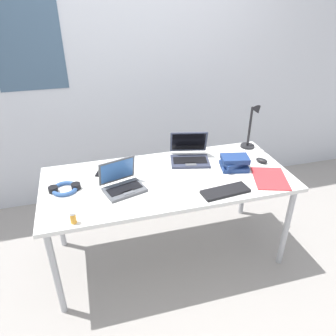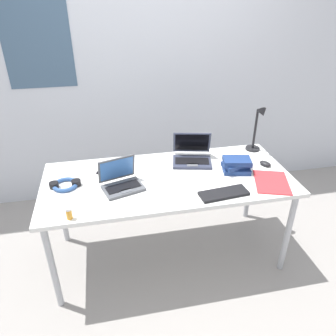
{
  "view_description": "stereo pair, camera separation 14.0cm",
  "coord_description": "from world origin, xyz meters",
  "px_view_note": "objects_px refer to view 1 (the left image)",
  "views": [
    {
      "loc": [
        -0.54,
        -1.94,
        1.97
      ],
      "look_at": [
        0.0,
        0.0,
        0.82
      ],
      "focal_mm": 34.65,
      "sensor_mm": 36.0,
      "label": 1
    },
    {
      "loc": [
        -0.41,
        -1.98,
        1.97
      ],
      "look_at": [
        0.0,
        0.0,
        0.82
      ],
      "focal_mm": 34.65,
      "sensor_mm": 36.0,
      "label": 2
    }
  ],
  "objects_px": {
    "laptop_far_corner": "(122,184)",
    "laptop_back_left": "(190,155)",
    "cell_phone": "(102,172)",
    "computer_mouse": "(262,160)",
    "book_stack": "(235,163)",
    "desk_lamp": "(252,127)",
    "pill_bottle": "(73,217)",
    "external_keyboard": "(225,191)",
    "headphones": "(65,188)",
    "paper_folder_near_mouse": "(270,178)"
  },
  "relations": [
    {
      "from": "pill_bottle",
      "to": "laptop_far_corner",
      "type": "bearing_deg",
      "value": 40.69
    },
    {
      "from": "desk_lamp",
      "to": "cell_phone",
      "type": "distance_m",
      "value": 1.27
    },
    {
      "from": "desk_lamp",
      "to": "laptop_far_corner",
      "type": "xyz_separation_m",
      "value": [
        -1.14,
        -0.34,
        -0.16
      ]
    },
    {
      "from": "headphones",
      "to": "paper_folder_near_mouse",
      "type": "distance_m",
      "value": 1.45
    },
    {
      "from": "laptop_far_corner",
      "to": "laptop_back_left",
      "type": "xyz_separation_m",
      "value": [
        0.58,
        0.27,
        0.0
      ]
    },
    {
      "from": "laptop_far_corner",
      "to": "external_keyboard",
      "type": "height_order",
      "value": "laptop_far_corner"
    },
    {
      "from": "book_stack",
      "to": "paper_folder_near_mouse",
      "type": "height_order",
      "value": "book_stack"
    },
    {
      "from": "laptop_back_left",
      "to": "pill_bottle",
      "type": "xyz_separation_m",
      "value": [
        -0.91,
        -0.56,
        -0.0
      ]
    },
    {
      "from": "cell_phone",
      "to": "computer_mouse",
      "type": "bearing_deg",
      "value": 13.84
    },
    {
      "from": "external_keyboard",
      "to": "headphones",
      "type": "height_order",
      "value": "headphones"
    },
    {
      "from": "laptop_back_left",
      "to": "external_keyboard",
      "type": "relative_size",
      "value": 1.07
    },
    {
      "from": "headphones",
      "to": "computer_mouse",
      "type": "bearing_deg",
      "value": -0.12
    },
    {
      "from": "computer_mouse",
      "to": "pill_bottle",
      "type": "height_order",
      "value": "pill_bottle"
    },
    {
      "from": "laptop_far_corner",
      "to": "pill_bottle",
      "type": "distance_m",
      "value": 0.44
    },
    {
      "from": "external_keyboard",
      "to": "cell_phone",
      "type": "xyz_separation_m",
      "value": [
        -0.78,
        0.5,
        -0.01
      ]
    },
    {
      "from": "desk_lamp",
      "to": "pill_bottle",
      "type": "xyz_separation_m",
      "value": [
        -1.47,
        -0.62,
        -0.16
      ]
    },
    {
      "from": "pill_bottle",
      "to": "cell_phone",
      "type": "bearing_deg",
      "value": 68.6
    },
    {
      "from": "computer_mouse",
      "to": "paper_folder_near_mouse",
      "type": "distance_m",
      "value": 0.25
    },
    {
      "from": "external_keyboard",
      "to": "cell_phone",
      "type": "relative_size",
      "value": 2.43
    },
    {
      "from": "desk_lamp",
      "to": "book_stack",
      "type": "bearing_deg",
      "value": -134.08
    },
    {
      "from": "laptop_back_left",
      "to": "cell_phone",
      "type": "relative_size",
      "value": 2.6
    },
    {
      "from": "computer_mouse",
      "to": "book_stack",
      "type": "distance_m",
      "value": 0.26
    },
    {
      "from": "laptop_far_corner",
      "to": "cell_phone",
      "type": "bearing_deg",
      "value": 113.7
    },
    {
      "from": "computer_mouse",
      "to": "paper_folder_near_mouse",
      "type": "xyz_separation_m",
      "value": [
        -0.07,
        -0.24,
        -0.01
      ]
    },
    {
      "from": "laptop_far_corner",
      "to": "book_stack",
      "type": "xyz_separation_m",
      "value": [
        0.86,
        0.05,
        0.01
      ]
    },
    {
      "from": "cell_phone",
      "to": "headphones",
      "type": "xyz_separation_m",
      "value": [
        -0.27,
        -0.18,
        0.01
      ]
    },
    {
      "from": "computer_mouse",
      "to": "cell_phone",
      "type": "xyz_separation_m",
      "value": [
        -1.23,
        0.18,
        -0.01
      ]
    },
    {
      "from": "cell_phone",
      "to": "pill_bottle",
      "type": "relative_size",
      "value": 1.72
    },
    {
      "from": "desk_lamp",
      "to": "cell_phone",
      "type": "height_order",
      "value": "desk_lamp"
    },
    {
      "from": "headphones",
      "to": "pill_bottle",
      "type": "distance_m",
      "value": 0.38
    },
    {
      "from": "laptop_far_corner",
      "to": "pill_bottle",
      "type": "xyz_separation_m",
      "value": [
        -0.33,
        -0.29,
        -0.0
      ]
    },
    {
      "from": "external_keyboard",
      "to": "desk_lamp",
      "type": "bearing_deg",
      "value": 43.77
    },
    {
      "from": "book_stack",
      "to": "cell_phone",
      "type": "bearing_deg",
      "value": 167.45
    },
    {
      "from": "laptop_far_corner",
      "to": "pill_bottle",
      "type": "height_order",
      "value": "laptop_far_corner"
    },
    {
      "from": "headphones",
      "to": "book_stack",
      "type": "bearing_deg",
      "value": -1.82
    },
    {
      "from": "laptop_back_left",
      "to": "computer_mouse",
      "type": "height_order",
      "value": "laptop_back_left"
    },
    {
      "from": "laptop_back_left",
      "to": "external_keyboard",
      "type": "height_order",
      "value": "laptop_back_left"
    },
    {
      "from": "laptop_back_left",
      "to": "cell_phone",
      "type": "height_order",
      "value": "laptop_back_left"
    },
    {
      "from": "cell_phone",
      "to": "pill_bottle",
      "type": "bearing_deg",
      "value": -89.19
    },
    {
      "from": "pill_bottle",
      "to": "paper_folder_near_mouse",
      "type": "height_order",
      "value": "pill_bottle"
    },
    {
      "from": "cell_phone",
      "to": "paper_folder_near_mouse",
      "type": "bearing_deg",
      "value": 2.27
    },
    {
      "from": "laptop_far_corner",
      "to": "desk_lamp",
      "type": "bearing_deg",
      "value": 16.39
    },
    {
      "from": "external_keyboard",
      "to": "paper_folder_near_mouse",
      "type": "bearing_deg",
      "value": 4.98
    },
    {
      "from": "laptop_back_left",
      "to": "cell_phone",
      "type": "bearing_deg",
      "value": -179.24
    },
    {
      "from": "headphones",
      "to": "pill_bottle",
      "type": "bearing_deg",
      "value": -82.42
    },
    {
      "from": "paper_folder_near_mouse",
      "to": "headphones",
      "type": "bearing_deg",
      "value": 170.31
    },
    {
      "from": "laptop_far_corner",
      "to": "cell_phone",
      "type": "height_order",
      "value": "laptop_far_corner"
    },
    {
      "from": "book_stack",
      "to": "laptop_back_left",
      "type": "bearing_deg",
      "value": 141.29
    },
    {
      "from": "computer_mouse",
      "to": "headphones",
      "type": "height_order",
      "value": "headphones"
    },
    {
      "from": "computer_mouse",
      "to": "pill_bottle",
      "type": "distance_m",
      "value": 1.5
    }
  ]
}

